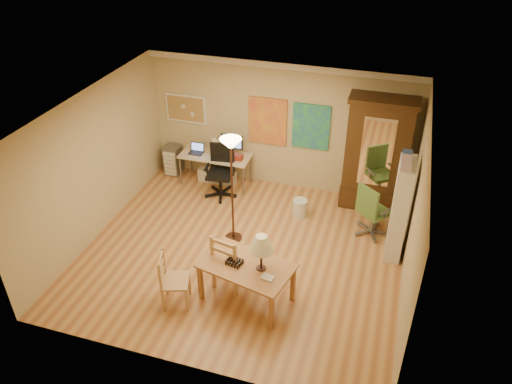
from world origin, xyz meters
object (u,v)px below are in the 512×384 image
(computer_desk, at_px, (218,166))
(office_chair_black, at_px, (221,182))
(armoire, at_px, (376,161))
(bookshelf, at_px, (400,210))
(office_chair_green, at_px, (371,221))
(dining_table, at_px, (252,260))

(computer_desk, relative_size, office_chair_black, 1.36)
(armoire, height_order, bookshelf, armoire)
(office_chair_green, bearing_deg, dining_table, -124.72)
(computer_desk, relative_size, office_chair_green, 1.40)
(computer_desk, xyz_separation_m, bookshelf, (3.81, -1.30, 0.48))
(dining_table, distance_m, office_chair_green, 2.84)
(dining_table, height_order, office_chair_green, dining_table)
(bookshelf, bearing_deg, office_chair_green, 137.69)
(dining_table, bearing_deg, armoire, 65.63)
(office_chair_black, height_order, bookshelf, bookshelf)
(armoire, bearing_deg, dining_table, -114.37)
(office_chair_black, xyz_separation_m, office_chair_green, (3.13, -0.46, -0.01))
(office_chair_green, height_order, armoire, armoire)
(office_chair_green, distance_m, armoire, 1.22)
(office_chair_green, relative_size, bookshelf, 0.60)
(computer_desk, xyz_separation_m, armoire, (3.26, 0.08, 0.59))
(armoire, bearing_deg, bookshelf, -68.42)
(office_chair_black, bearing_deg, dining_table, -60.79)
(office_chair_black, bearing_deg, computer_desk, 118.24)
(dining_table, xyz_separation_m, office_chair_black, (-1.54, 2.75, -0.53))
(computer_desk, bearing_deg, dining_table, -60.92)
(office_chair_green, xyz_separation_m, bookshelf, (0.44, -0.40, 0.61))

